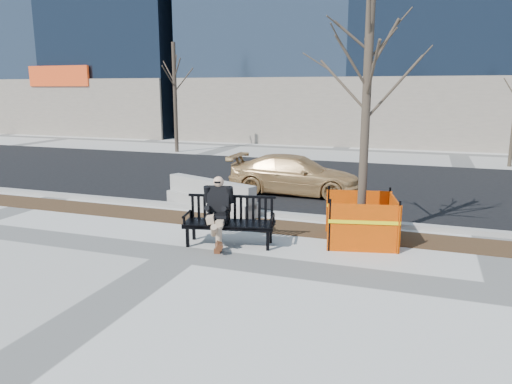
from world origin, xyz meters
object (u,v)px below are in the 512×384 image
seated_man (218,243)px  sedan (295,194)px  bench (230,245)px  jersey_barrier_left (211,210)px  tree_fence (360,242)px

seated_man → sedan: (0.24, 5.59, 0.00)m
bench → jersey_barrier_left: size_ratio=0.65×
bench → seated_man: seated_man is taller
seated_man → tree_fence: size_ratio=0.26×
bench → seated_man: bearing=168.5°
seated_man → jersey_barrier_left: seated_man is taller
bench → tree_fence: size_ratio=0.36×
seated_man → tree_fence: (2.93, 1.15, 0.00)m
bench → sedan: sedan is taller
bench → sedan: (-0.02, 5.59, 0.00)m
sedan → bench: bearing=179.9°
tree_fence → seated_man: bearing=-158.6°
jersey_barrier_left → bench: bearing=-36.9°
jersey_barrier_left → sedan: bearing=82.1°
tree_fence → sedan: tree_fence is taller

